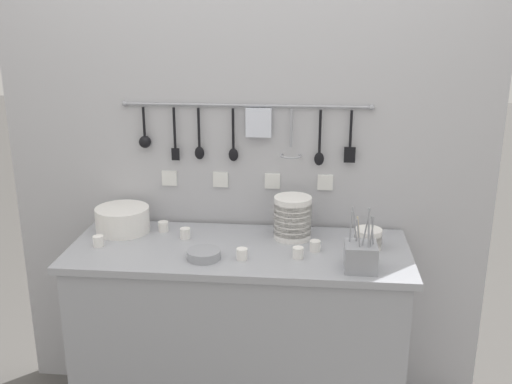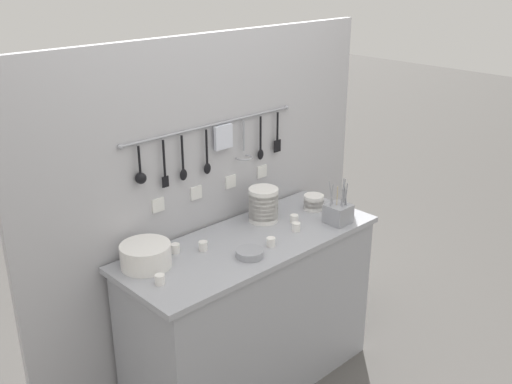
{
  "view_description": "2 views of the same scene",
  "coord_description": "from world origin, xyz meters",
  "px_view_note": "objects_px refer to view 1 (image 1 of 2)",
  "views": [
    {
      "loc": [
        0.3,
        -2.34,
        1.89
      ],
      "look_at": [
        0.07,
        0.0,
        1.15
      ],
      "focal_mm": 42.0,
      "sensor_mm": 36.0,
      "label": 1
    },
    {
      "loc": [
        -1.9,
        -2.04,
        2.28
      ],
      "look_at": [
        0.0,
        -0.04,
        1.18
      ],
      "focal_mm": 42.0,
      "sensor_mm": 36.0,
      "label": 2
    }
  ],
  "objects_px": {
    "bowl_stack_back_corner": "(368,239)",
    "cup_by_caddy": "(185,233)",
    "plate_stack": "(123,219)",
    "cup_beside_plates": "(315,246)",
    "cup_front_right": "(298,253)",
    "cup_edge_far": "(242,254)",
    "cutlery_caddy": "(361,256)",
    "bowl_stack_wide_centre": "(293,218)",
    "cup_mid_row": "(163,226)",
    "cup_back_right": "(98,241)",
    "steel_mixing_bowl": "(204,254)"
  },
  "relations": [
    {
      "from": "cup_mid_row",
      "to": "cup_back_right",
      "type": "distance_m",
      "value": 0.31
    },
    {
      "from": "cup_beside_plates",
      "to": "cup_edge_far",
      "type": "xyz_separation_m",
      "value": [
        -0.29,
        -0.11,
        0.0
      ]
    },
    {
      "from": "bowl_stack_back_corner",
      "to": "plate_stack",
      "type": "distance_m",
      "value": 1.1
    },
    {
      "from": "bowl_stack_back_corner",
      "to": "cutlery_caddy",
      "type": "xyz_separation_m",
      "value": [
        -0.05,
        -0.22,
        0.01
      ]
    },
    {
      "from": "bowl_stack_wide_centre",
      "to": "steel_mixing_bowl",
      "type": "xyz_separation_m",
      "value": [
        -0.35,
        -0.26,
        -0.08
      ]
    },
    {
      "from": "plate_stack",
      "to": "cutlery_caddy",
      "type": "height_order",
      "value": "cutlery_caddy"
    },
    {
      "from": "steel_mixing_bowl",
      "to": "cup_mid_row",
      "type": "distance_m",
      "value": 0.37
    },
    {
      "from": "cutlery_caddy",
      "to": "cup_edge_far",
      "type": "height_order",
      "value": "cutlery_caddy"
    },
    {
      "from": "plate_stack",
      "to": "cup_front_right",
      "type": "bearing_deg",
      "value": -15.68
    },
    {
      "from": "plate_stack",
      "to": "cup_beside_plates",
      "type": "distance_m",
      "value": 0.88
    },
    {
      "from": "plate_stack",
      "to": "cup_mid_row",
      "type": "distance_m",
      "value": 0.19
    },
    {
      "from": "bowl_stack_back_corner",
      "to": "plate_stack",
      "type": "height_order",
      "value": "plate_stack"
    },
    {
      "from": "cutlery_caddy",
      "to": "cup_back_right",
      "type": "xyz_separation_m",
      "value": [
        -1.1,
        0.13,
        -0.03
      ]
    },
    {
      "from": "bowl_stack_back_corner",
      "to": "cup_beside_plates",
      "type": "relative_size",
      "value": 2.51
    },
    {
      "from": "cup_by_caddy",
      "to": "plate_stack",
      "type": "bearing_deg",
      "value": 169.15
    },
    {
      "from": "plate_stack",
      "to": "cutlery_caddy",
      "type": "bearing_deg",
      "value": -16.61
    },
    {
      "from": "cup_by_caddy",
      "to": "bowl_stack_wide_centre",
      "type": "bearing_deg",
      "value": 6.29
    },
    {
      "from": "cup_beside_plates",
      "to": "cup_by_caddy",
      "type": "xyz_separation_m",
      "value": [
        -0.57,
        0.09,
        0.0
      ]
    },
    {
      "from": "cup_back_right",
      "to": "plate_stack",
      "type": "bearing_deg",
      "value": 74.64
    },
    {
      "from": "steel_mixing_bowl",
      "to": "cup_front_right",
      "type": "height_order",
      "value": "cup_front_right"
    },
    {
      "from": "plate_stack",
      "to": "cup_beside_plates",
      "type": "xyz_separation_m",
      "value": [
        0.87,
        -0.15,
        -0.03
      ]
    },
    {
      "from": "cup_by_caddy",
      "to": "cutlery_caddy",
      "type": "bearing_deg",
      "value": -18.83
    },
    {
      "from": "cutlery_caddy",
      "to": "cup_beside_plates",
      "type": "distance_m",
      "value": 0.24
    },
    {
      "from": "cup_front_right",
      "to": "cup_edge_far",
      "type": "bearing_deg",
      "value": -171.17
    },
    {
      "from": "bowl_stack_wide_centre",
      "to": "bowl_stack_back_corner",
      "type": "xyz_separation_m",
      "value": [
        0.32,
        -0.09,
        -0.05
      ]
    },
    {
      "from": "cup_mid_row",
      "to": "cup_edge_far",
      "type": "distance_m",
      "value": 0.48
    },
    {
      "from": "bowl_stack_back_corner",
      "to": "cup_by_caddy",
      "type": "relative_size",
      "value": 2.51
    },
    {
      "from": "bowl_stack_back_corner",
      "to": "steel_mixing_bowl",
      "type": "bearing_deg",
      "value": -165.35
    },
    {
      "from": "cup_edge_far",
      "to": "bowl_stack_wide_centre",
      "type": "bearing_deg",
      "value": 52.74
    },
    {
      "from": "cutlery_caddy",
      "to": "cup_by_caddy",
      "type": "bearing_deg",
      "value": 161.17
    },
    {
      "from": "bowl_stack_back_corner",
      "to": "cup_beside_plates",
      "type": "height_order",
      "value": "bowl_stack_back_corner"
    },
    {
      "from": "bowl_stack_wide_centre",
      "to": "cup_back_right",
      "type": "relative_size",
      "value": 4.09
    },
    {
      "from": "plate_stack",
      "to": "cup_by_caddy",
      "type": "xyz_separation_m",
      "value": [
        0.3,
        -0.06,
        -0.03
      ]
    },
    {
      "from": "plate_stack",
      "to": "cup_edge_far",
      "type": "bearing_deg",
      "value": -24.3
    },
    {
      "from": "cutlery_caddy",
      "to": "cup_edge_far",
      "type": "bearing_deg",
      "value": 173.72
    },
    {
      "from": "bowl_stack_back_corner",
      "to": "cutlery_caddy",
      "type": "bearing_deg",
      "value": -102.0
    },
    {
      "from": "cup_beside_plates",
      "to": "cup_front_right",
      "type": "height_order",
      "value": "same"
    },
    {
      "from": "cup_mid_row",
      "to": "cup_beside_plates",
      "type": "bearing_deg",
      "value": -13.39
    },
    {
      "from": "cup_edge_far",
      "to": "cup_front_right",
      "type": "xyz_separation_m",
      "value": [
        0.23,
        0.04,
        0.0
      ]
    },
    {
      "from": "plate_stack",
      "to": "cup_back_right",
      "type": "xyz_separation_m",
      "value": [
        -0.05,
        -0.18,
        -0.03
      ]
    },
    {
      "from": "bowl_stack_back_corner",
      "to": "cup_by_caddy",
      "type": "distance_m",
      "value": 0.79
    },
    {
      "from": "cup_edge_far",
      "to": "cup_back_right",
      "type": "height_order",
      "value": "same"
    },
    {
      "from": "cup_mid_row",
      "to": "cup_edge_far",
      "type": "xyz_separation_m",
      "value": [
        0.39,
        -0.28,
        0.0
      ]
    },
    {
      "from": "cup_by_caddy",
      "to": "cup_mid_row",
      "type": "relative_size",
      "value": 1.0
    },
    {
      "from": "plate_stack",
      "to": "cup_beside_plates",
      "type": "height_order",
      "value": "plate_stack"
    },
    {
      "from": "cup_mid_row",
      "to": "bowl_stack_back_corner",
      "type": "bearing_deg",
      "value": -6.93
    },
    {
      "from": "cup_by_caddy",
      "to": "cup_mid_row",
      "type": "distance_m",
      "value": 0.14
    },
    {
      "from": "steel_mixing_bowl",
      "to": "cutlery_caddy",
      "type": "bearing_deg",
      "value": -3.91
    },
    {
      "from": "bowl_stack_wide_centre",
      "to": "cup_edge_far",
      "type": "bearing_deg",
      "value": -127.26
    },
    {
      "from": "bowl_stack_back_corner",
      "to": "steel_mixing_bowl",
      "type": "xyz_separation_m",
      "value": [
        -0.67,
        -0.18,
        -0.02
      ]
    }
  ]
}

